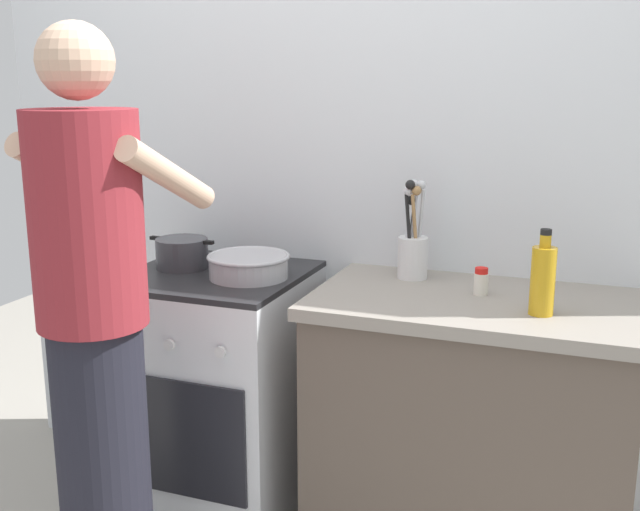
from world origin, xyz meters
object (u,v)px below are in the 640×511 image
at_px(oil_bottle, 543,279).
at_px(pot, 182,253).
at_px(mixing_bowl, 249,265).
at_px(person, 96,337).
at_px(utensil_crock, 413,247).
at_px(stove_range, 219,394).
at_px(spice_bottle, 481,282).

bearing_deg(oil_bottle, pot, 174.62).
bearing_deg(mixing_bowl, person, -106.92).
distance_m(utensil_crock, oil_bottle, 0.52).
height_order(stove_range, utensil_crock, utensil_crock).
relative_size(oil_bottle, person, 0.15).
xyz_separation_m(stove_range, person, (-0.04, -0.61, 0.41)).
xyz_separation_m(utensil_crock, person, (-0.70, -0.78, -0.15)).
bearing_deg(person, spice_bottle, 34.99).
relative_size(mixing_bowl, person, 0.16).
xyz_separation_m(utensil_crock, oil_bottle, (0.44, -0.27, -0.00)).
distance_m(spice_bottle, person, 1.16).
bearing_deg(utensil_crock, oil_bottle, -31.14).
height_order(oil_bottle, person, person).
bearing_deg(stove_range, person, -93.78).
xyz_separation_m(stove_range, spice_bottle, (0.90, 0.05, 0.49)).
distance_m(mixing_bowl, person, 0.63).
xyz_separation_m(pot, person, (0.10, -0.63, -0.09)).
height_order(stove_range, pot, pot).
height_order(spice_bottle, oil_bottle, oil_bottle).
height_order(stove_range, person, person).
bearing_deg(utensil_crock, stove_range, -165.34).
relative_size(stove_range, spice_bottle, 10.47).
distance_m(spice_bottle, oil_bottle, 0.25).
height_order(pot, mixing_bowl, pot).
relative_size(stove_range, utensil_crock, 2.70).
height_order(spice_bottle, person, person).
bearing_deg(utensil_crock, spice_bottle, -26.24).
distance_m(stove_range, spice_bottle, 1.03).
bearing_deg(utensil_crock, pot, -169.31).
bearing_deg(spice_bottle, utensil_crock, 153.76).
relative_size(utensil_crock, spice_bottle, 3.88).
bearing_deg(spice_bottle, pot, -178.48).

